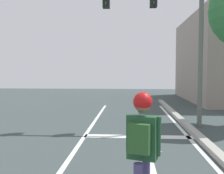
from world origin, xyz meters
The scene contains 5 objects.
stop_bar centered at (1.91, 9.04, 0.00)m, with size 3.23×0.40×0.01m, color silver.
lane_arrow_stem centered at (2.08, 6.73, 0.00)m, with size 0.16×1.40×0.01m, color silver.
lane_arrow_head centered at (2.08, 7.58, 0.00)m, with size 0.56×0.44×0.01m, color silver.
skater centered at (1.78, 4.55, 1.09)m, with size 0.43×0.60×1.61m.
traffic_signal_mast centered at (2.74, 10.54, 3.68)m, with size 4.96×0.34×5.10m.
Camera 1 is at (1.61, 1.34, 1.95)m, focal length 41.90 mm.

